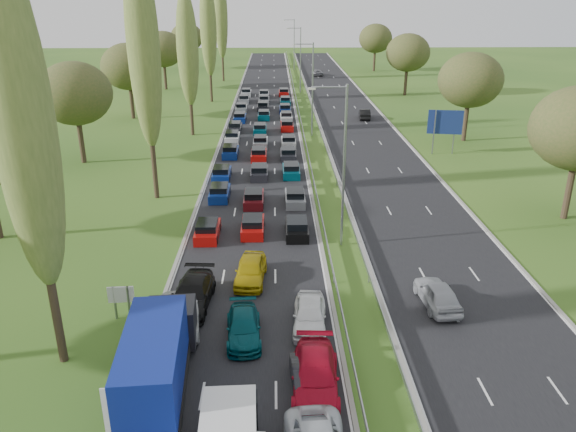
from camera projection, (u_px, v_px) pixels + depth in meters
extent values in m
plane|color=#2B5119|center=(311.00, 132.00, 76.87)|extent=(260.00, 260.00, 0.00)
cube|color=black|center=(262.00, 129.00, 79.05)|extent=(10.50, 215.00, 0.04)
cube|color=black|center=(357.00, 128.00, 79.35)|extent=(10.50, 215.00, 0.04)
cube|color=gray|center=(302.00, 125.00, 78.97)|extent=(0.06, 215.00, 0.32)
cube|color=gray|center=(318.00, 124.00, 79.02)|extent=(0.06, 215.00, 0.32)
cylinder|color=gray|center=(344.00, 169.00, 40.28)|extent=(0.18, 0.18, 12.00)
cylinder|color=gray|center=(313.00, 91.00, 72.80)|extent=(0.18, 0.18, 12.00)
cylinder|color=gray|center=(301.00, 61.00, 105.32)|extent=(0.18, 0.18, 12.00)
cylinder|color=gray|center=(294.00, 45.00, 137.84)|extent=(0.18, 0.18, 12.00)
cylinder|color=#2D2116|center=(54.00, 299.00, 27.81)|extent=(0.44, 0.44, 7.20)
ellipsoid|color=#596C2E|center=(23.00, 124.00, 24.56)|extent=(2.80, 2.80, 16.00)
cylinder|color=#2D2116|center=(153.00, 156.00, 50.90)|extent=(0.44, 0.44, 7.92)
ellipsoid|color=#596C2E|center=(143.00, 45.00, 47.33)|extent=(2.80, 2.80, 17.60)
cylinder|color=#2D2116|center=(191.00, 111.00, 74.39)|extent=(0.44, 0.44, 6.48)
ellipsoid|color=#596C2E|center=(187.00, 49.00, 71.47)|extent=(2.80, 2.80, 14.40)
cylinder|color=#2D2116|center=(211.00, 81.00, 97.49)|extent=(0.44, 0.44, 7.20)
ellipsoid|color=#596C2E|center=(208.00, 28.00, 94.24)|extent=(2.80, 2.80, 16.00)
cylinder|color=#2D2116|center=(223.00, 62.00, 120.58)|extent=(0.44, 0.44, 7.92)
ellipsoid|color=#596C2E|center=(221.00, 15.00, 117.01)|extent=(2.80, 2.80, 17.60)
cylinder|color=#2D2116|center=(81.00, 141.00, 62.39)|extent=(0.56, 0.56, 4.84)
ellipsoid|color=#38471E|center=(75.00, 93.00, 60.44)|extent=(8.00, 8.00, 6.80)
cylinder|color=#2D2116|center=(132.00, 102.00, 84.68)|extent=(0.56, 0.56, 4.84)
ellipsoid|color=#38471E|center=(128.00, 67.00, 82.73)|extent=(8.00, 8.00, 6.80)
cylinder|color=#2D2116|center=(165.00, 77.00, 110.70)|extent=(0.56, 0.56, 4.84)
ellipsoid|color=#38471E|center=(163.00, 49.00, 108.75)|extent=(8.00, 8.00, 6.80)
cylinder|color=#2D2116|center=(188.00, 59.00, 140.43)|extent=(0.56, 0.56, 4.84)
ellipsoid|color=#38471E|center=(187.00, 37.00, 138.48)|extent=(8.00, 8.00, 6.80)
cylinder|color=#2D2116|center=(569.00, 191.00, 46.68)|extent=(0.56, 0.56, 4.84)
cylinder|color=#2D2116|center=(466.00, 122.00, 71.77)|extent=(0.56, 0.56, 4.84)
ellipsoid|color=#38471E|center=(471.00, 80.00, 69.82)|extent=(8.00, 8.00, 6.80)
cylinder|color=#2D2116|center=(406.00, 82.00, 104.29)|extent=(0.56, 0.56, 4.84)
ellipsoid|color=#38471E|center=(408.00, 53.00, 102.34)|extent=(8.00, 8.00, 6.80)
cylinder|color=#2D2116|center=(374.00, 61.00, 136.81)|extent=(0.56, 0.56, 4.84)
ellipsoid|color=#38471E|center=(376.00, 38.00, 134.86)|extent=(8.00, 8.00, 6.80)
cube|color=#A50C0A|center=(208.00, 232.00, 43.66)|extent=(1.75, 4.00, 0.80)
cube|color=navy|center=(220.00, 194.00, 51.98)|extent=(1.75, 4.00, 0.80)
cube|color=navy|center=(222.00, 175.00, 57.41)|extent=(1.75, 4.00, 0.80)
cube|color=navy|center=(231.00, 153.00, 65.46)|extent=(1.75, 4.00, 0.80)
cube|color=silver|center=(232.00, 138.00, 71.98)|extent=(1.75, 4.00, 0.80)
cube|color=black|center=(235.00, 128.00, 77.25)|extent=(1.75, 4.00, 0.80)
cube|color=navy|center=(240.00, 118.00, 83.35)|extent=(1.75, 4.00, 0.80)
cube|color=#B2B7BC|center=(242.00, 109.00, 90.41)|extent=(1.75, 4.00, 0.80)
cube|color=slate|center=(244.00, 100.00, 97.68)|extent=(1.75, 4.00, 0.80)
cube|color=#B2B7BC|center=(246.00, 93.00, 104.31)|extent=(1.75, 4.00, 0.80)
cube|color=#A50C0A|center=(253.00, 227.00, 44.50)|extent=(1.75, 4.00, 0.80)
cube|color=#590F14|center=(254.00, 200.00, 50.51)|extent=(1.75, 4.00, 0.80)
cube|color=black|center=(259.00, 173.00, 57.88)|extent=(1.75, 4.00, 0.80)
cube|color=#A50C0A|center=(259.00, 155.00, 64.33)|extent=(1.75, 4.00, 0.80)
cube|color=#B2B7BC|center=(261.00, 143.00, 69.63)|extent=(1.75, 4.00, 0.80)
cube|color=#053F4C|center=(260.00, 130.00, 76.28)|extent=(1.75, 4.00, 0.80)
cube|color=#053F4C|center=(264.00, 116.00, 84.98)|extent=(1.75, 4.00, 0.80)
cube|color=black|center=(263.00, 107.00, 91.61)|extent=(1.75, 4.00, 0.80)
cube|color=slate|center=(264.00, 101.00, 97.24)|extent=(1.75, 4.00, 0.80)
cube|color=#B2B7BC|center=(264.00, 95.00, 102.68)|extent=(1.75, 4.00, 0.80)
cube|color=black|center=(297.00, 230.00, 44.11)|extent=(1.75, 4.00, 0.80)
cube|color=slate|center=(295.00, 199.00, 50.68)|extent=(1.75, 4.00, 0.80)
cube|color=#053F4C|center=(291.00, 172.00, 58.45)|extent=(1.75, 4.00, 0.80)
cube|color=black|center=(288.00, 155.00, 64.35)|extent=(1.75, 4.00, 0.80)
cube|color=silver|center=(288.00, 143.00, 69.83)|extent=(1.75, 4.00, 0.80)
cube|color=#A50C0A|center=(287.00, 126.00, 78.32)|extent=(1.75, 4.00, 0.80)
cube|color=silver|center=(286.00, 118.00, 83.84)|extent=(1.75, 4.00, 0.80)
cube|color=navy|center=(285.00, 110.00, 89.63)|extent=(1.75, 4.00, 0.80)
cube|color=#053F4C|center=(285.00, 102.00, 96.12)|extent=(1.75, 4.00, 0.80)
cube|color=#A50C0A|center=(284.00, 93.00, 104.44)|extent=(1.75, 4.00, 0.80)
imported|color=silver|center=(178.00, 317.00, 31.54)|extent=(2.86, 5.56, 1.50)
imported|color=black|center=(192.00, 294.00, 33.84)|extent=(2.64, 5.69, 1.61)
imported|color=#05454D|center=(244.00, 327.00, 30.75)|extent=(2.15, 4.70, 1.33)
imported|color=#AB920B|center=(251.00, 270.00, 36.81)|extent=(2.25, 4.83, 1.60)
imported|color=black|center=(308.00, 382.00, 26.40)|extent=(1.71, 4.19, 1.35)
imported|color=#AC0A21|center=(315.00, 376.00, 26.65)|extent=(2.52, 5.60, 1.59)
imported|color=white|center=(310.00, 315.00, 31.76)|extent=(2.18, 4.71, 1.56)
imported|color=#A3A6AD|center=(438.00, 294.00, 33.93)|extent=(2.21, 4.76, 1.58)
imported|color=black|center=(365.00, 114.00, 84.84)|extent=(1.95, 4.61, 1.48)
imported|color=slate|center=(317.00, 72.00, 129.91)|extent=(2.50, 5.15, 1.41)
cube|color=black|center=(161.00, 378.00, 26.66)|extent=(2.42, 9.07, 0.50)
cube|color=navy|center=(153.00, 360.00, 24.96)|extent=(2.52, 6.85, 2.63)
cube|color=silver|center=(136.00, 413.00, 21.80)|extent=(2.46, 0.06, 2.53)
cube|color=black|center=(172.00, 323.00, 29.53)|extent=(2.46, 2.22, 2.20)
cylinder|color=black|center=(173.00, 341.00, 29.83)|extent=(2.12, 1.00, 1.00)
cylinder|color=black|center=(147.00, 432.00, 23.63)|extent=(2.12, 1.00, 1.00)
cube|color=black|center=(232.00, 414.00, 23.87)|extent=(2.15, 0.88, 1.77)
cylinder|color=gray|center=(115.00, 303.00, 32.46)|extent=(0.16, 0.16, 2.10)
cylinder|color=gray|center=(129.00, 303.00, 32.48)|extent=(0.16, 0.16, 2.10)
cube|color=silver|center=(121.00, 295.00, 32.27)|extent=(1.50, 0.20, 1.00)
cylinder|color=gray|center=(434.00, 132.00, 65.62)|extent=(0.16, 0.16, 5.20)
cylinder|color=gray|center=(454.00, 132.00, 65.67)|extent=(0.16, 0.16, 5.20)
cube|color=navy|center=(445.00, 122.00, 65.20)|extent=(3.96, 0.76, 2.80)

